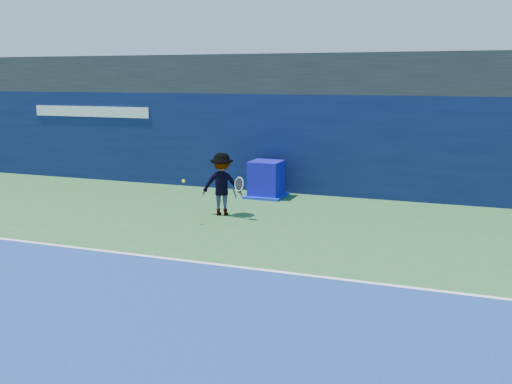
# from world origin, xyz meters

# --- Properties ---
(ground) EXTENTS (80.00, 80.00, 0.00)m
(ground) POSITION_xyz_m (0.00, 0.00, 0.00)
(ground) COLOR #2B6130
(ground) RESTS_ON ground
(baseline) EXTENTS (24.00, 0.10, 0.01)m
(baseline) POSITION_xyz_m (0.00, 3.00, 0.01)
(baseline) COLOR white
(baseline) RESTS_ON ground
(stadium_band) EXTENTS (36.00, 3.00, 1.20)m
(stadium_band) POSITION_xyz_m (0.00, 11.50, 3.60)
(stadium_band) COLOR black
(stadium_band) RESTS_ON back_wall_assembly
(back_wall_assembly) EXTENTS (36.00, 1.03, 3.00)m
(back_wall_assembly) POSITION_xyz_m (-0.00, 10.50, 1.50)
(back_wall_assembly) COLOR #0B153D
(back_wall_assembly) RESTS_ON ground
(equipment_cart) EXTENTS (1.13, 1.13, 1.08)m
(equipment_cart) POSITION_xyz_m (-0.42, 9.27, 0.49)
(equipment_cart) COLOR #120BA6
(equipment_cart) RESTS_ON ground
(tennis_player) EXTENTS (1.31, 0.80, 1.61)m
(tennis_player) POSITION_xyz_m (-0.76, 6.74, 0.81)
(tennis_player) COLOR white
(tennis_player) RESTS_ON ground
(tennis_ball) EXTENTS (0.08, 0.08, 0.08)m
(tennis_ball) POSITION_xyz_m (-1.25, 5.55, 1.06)
(tennis_ball) COLOR #D7EE1A
(tennis_ball) RESTS_ON ground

